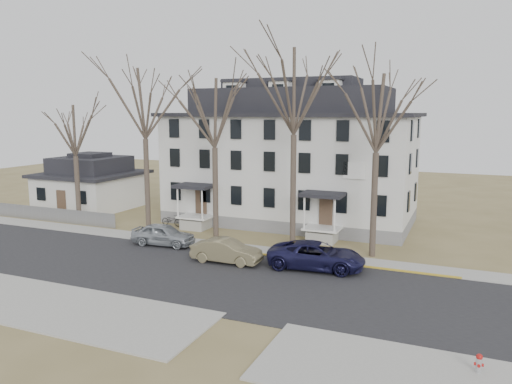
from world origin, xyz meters
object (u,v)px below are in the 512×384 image
at_px(tree_mid_left, 214,108).
at_px(car_navy, 316,256).
at_px(tree_mid_right, 378,107).
at_px(fire_hydrant, 479,364).
at_px(tree_bungalow, 74,127).
at_px(bicycle_left, 171,221).
at_px(car_silver, 163,235).
at_px(car_tan, 227,252).
at_px(boarding_house, 291,159).
at_px(tree_far_left, 144,98).
at_px(tree_center, 294,85).
at_px(small_house, 92,185).

bearing_deg(tree_mid_left, car_navy, -24.59).
bearing_deg(tree_mid_right, fire_hydrant, -65.41).
distance_m(tree_bungalow, bicycle_left, 11.08).
relative_size(tree_mid_right, car_silver, 2.82).
relative_size(tree_mid_right, car_tan, 2.87).
relative_size(boarding_house, tree_mid_left, 1.63).
xyz_separation_m(tree_far_left, tree_mid_right, (17.50, 0.00, -0.74)).
height_order(boarding_house, tree_far_left, tree_far_left).
bearing_deg(tree_mid_left, boarding_house, 69.80).
bearing_deg(car_navy, tree_mid_left, 59.72).
bearing_deg(fire_hydrant, car_silver, 152.79).
relative_size(tree_mid_left, bicycle_left, 6.84).
relative_size(boarding_house, tree_center, 1.41).
distance_m(tree_mid_left, bicycle_left, 10.75).
xyz_separation_m(tree_center, fire_hydrant, (11.71, -13.58, -10.69)).
bearing_deg(boarding_house, tree_center, -69.80).
xyz_separation_m(tree_mid_left, tree_mid_right, (11.50, 0.00, 0.00)).
height_order(tree_center, tree_bungalow, tree_center).
height_order(small_house, tree_bungalow, tree_bungalow).
height_order(small_house, car_navy, small_house).
relative_size(bicycle_left, fire_hydrant, 2.37).
distance_m(boarding_house, tree_bungalow, 18.17).
xyz_separation_m(car_tan, bicycle_left, (-8.68, 7.27, -0.24)).
distance_m(car_silver, car_navy, 11.46).
bearing_deg(tree_bungalow, boarding_house, 27.01).
height_order(small_house, tree_center, tree_center).
bearing_deg(small_house, tree_bungalow, -57.16).
distance_m(tree_far_left, tree_mid_right, 17.52).
distance_m(boarding_house, tree_mid_right, 12.51).
relative_size(tree_far_left, tree_mid_right, 1.08).
distance_m(boarding_house, tree_center, 10.39).
relative_size(boarding_house, car_tan, 4.69).
distance_m(car_navy, fire_hydrant, 12.95).
relative_size(car_silver, car_navy, 0.78).
relative_size(tree_far_left, tree_center, 0.93).
distance_m(small_house, tree_mid_left, 19.53).
relative_size(boarding_house, bicycle_left, 11.17).
xyz_separation_m(tree_bungalow, car_tan, (16.42, -5.10, -7.39)).
bearing_deg(car_navy, car_silver, 79.82).
relative_size(tree_center, car_navy, 2.55).
height_order(tree_mid_left, car_navy, tree_mid_left).
relative_size(tree_bungalow, car_silver, 2.39).
height_order(tree_mid_left, car_tan, tree_mid_left).
height_order(tree_mid_right, car_tan, tree_mid_right).
bearing_deg(car_silver, tree_bungalow, 68.63).
distance_m(tree_mid_right, car_tan, 13.04).
xyz_separation_m(car_silver, bicycle_left, (-2.76, 5.36, -0.28)).
bearing_deg(tree_mid_right, tree_center, 180.00).
distance_m(tree_mid_left, fire_hydrant, 24.14).
height_order(boarding_house, tree_mid_right, tree_mid_right).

